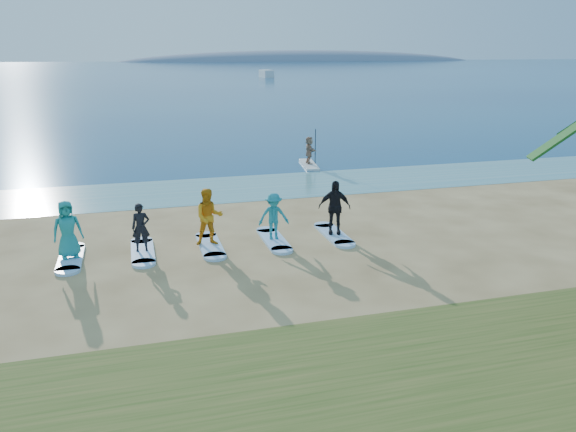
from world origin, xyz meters
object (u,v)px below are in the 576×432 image
object	(u,v)px
paddleboard	(309,165)
student_1	(141,227)
student_3	(274,216)
surfboard_4	(334,234)
surfboard_2	(210,246)
surfboard_3	(274,240)
student_2	(209,217)
boat_offshore_b	(266,77)
student_0	(67,229)
surfboard_1	(143,252)
student_4	(334,207)
surfboard_0	(71,258)
paddleboarder	(309,150)

from	to	relation	value
paddleboard	student_1	bearing A→B (deg)	-119.54
student_3	surfboard_4	world-z (taller)	student_3
surfboard_2	surfboard_3	distance (m)	2.12
student_2	student_3	distance (m)	2.13
boat_offshore_b	student_0	xyz separation A→B (m)	(-33.02, -111.64, 0.97)
student_0	surfboard_1	bearing A→B (deg)	-14.57
boat_offshore_b	student_4	distance (m)	114.31
student_1	paddleboard	bearing A→B (deg)	52.22
surfboard_3	surfboard_4	world-z (taller)	same
surfboard_2	surfboard_3	size ratio (longest dim) A/B	1.00
surfboard_1	student_3	bearing A→B (deg)	0.00
paddleboard	student_1	world-z (taller)	student_1
student_0	surfboard_3	bearing A→B (deg)	-14.57
paddleboard	student_3	size ratio (longest dim) A/B	1.94
student_2	surfboard_3	xyz separation A→B (m)	(2.12, 0.00, -0.97)
surfboard_1	surfboard_4	size ratio (longest dim) A/B	1.00
surfboard_1	student_3	distance (m)	4.32
surfboard_3	boat_offshore_b	bearing A→B (deg)	76.57
paddleboard	surfboard_1	size ratio (longest dim) A/B	1.36
surfboard_4	surfboard_1	bearing A→B (deg)	180.00
student_3	student_4	size ratio (longest dim) A/B	0.84
student_1	surfboard_3	world-z (taller)	student_1
surfboard_2	student_3	world-z (taller)	student_3
surfboard_2	surfboard_4	distance (m)	4.24
surfboard_3	student_3	bearing A→B (deg)	0.00
paddleboard	student_2	xyz separation A→B (m)	(-7.11, -11.75, 0.95)
boat_offshore_b	surfboard_2	size ratio (longest dim) A/B	2.49
student_1	student_4	xyz separation A→B (m)	(6.36, 0.00, 0.16)
surfboard_1	student_1	size ratio (longest dim) A/B	1.46
paddleboard	student_3	world-z (taller)	student_3
surfboard_1	surfboard_2	xyz separation A→B (m)	(2.12, 0.00, 0.00)
surfboard_3	surfboard_4	xyz separation A→B (m)	(2.12, 0.00, 0.00)
surfboard_4	student_4	bearing A→B (deg)	0.00
paddleboard	student_2	world-z (taller)	student_2
surfboard_2	paddleboard	bearing A→B (deg)	58.83
boat_offshore_b	student_2	size ratio (longest dim) A/B	2.98
surfboard_2	student_4	bearing A→B (deg)	0.00
student_2	surfboard_1	bearing A→B (deg)	-178.81
surfboard_0	surfboard_1	bearing A→B (deg)	0.00
student_0	student_3	world-z (taller)	student_0
surfboard_2	student_0	bearing A→B (deg)	180.00
student_0	surfboard_1	distance (m)	2.31
surfboard_1	surfboard_4	world-z (taller)	same
surfboard_4	surfboard_3	bearing A→B (deg)	180.00
boat_offshore_b	surfboard_4	bearing A→B (deg)	-105.08
surfboard_1	student_0	bearing A→B (deg)	180.00
surfboard_0	surfboard_3	world-z (taller)	same
paddleboarder	student_2	size ratio (longest dim) A/B	0.80
surfboard_0	student_3	size ratio (longest dim) A/B	1.42
student_2	student_4	size ratio (longest dim) A/B	1.00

